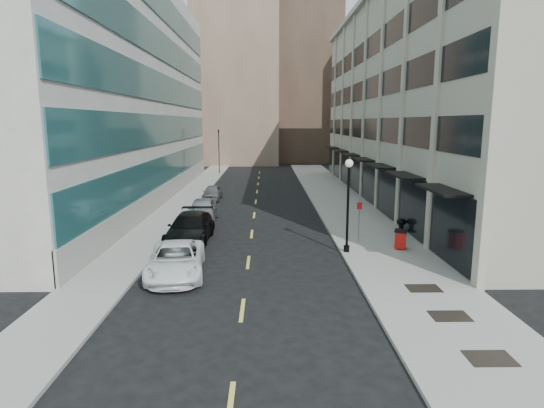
{
  "coord_description": "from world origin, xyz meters",
  "views": [
    {
      "loc": [
        0.92,
        -14.42,
        7.1
      ],
      "look_at": [
        1.23,
        8.83,
        2.89
      ],
      "focal_mm": 30.0,
      "sensor_mm": 36.0,
      "label": 1
    }
  ],
  "objects_px": {
    "lamppost": "(348,197)",
    "urn_planter": "(401,224)",
    "traffic_signal": "(219,132)",
    "car_silver_sedan": "(203,210)",
    "trash_bin": "(401,239)",
    "car_black_pickup": "(190,228)",
    "sign_post": "(359,215)",
    "car_white_van": "(176,260)",
    "car_grey_sedan": "(212,193)"
  },
  "relations": [
    {
      "from": "trash_bin",
      "to": "traffic_signal",
      "type": "bearing_deg",
      "value": 130.75
    },
    {
      "from": "traffic_signal",
      "to": "car_silver_sedan",
      "type": "distance_m",
      "value": 30.66
    },
    {
      "from": "traffic_signal",
      "to": "urn_planter",
      "type": "distance_m",
      "value": 37.68
    },
    {
      "from": "car_white_van",
      "to": "trash_bin",
      "type": "height_order",
      "value": "car_white_van"
    },
    {
      "from": "traffic_signal",
      "to": "car_grey_sedan",
      "type": "xyz_separation_m",
      "value": [
        1.48,
        -21.0,
        -5.04
      ]
    },
    {
      "from": "traffic_signal",
      "to": "car_white_van",
      "type": "height_order",
      "value": "traffic_signal"
    },
    {
      "from": "urn_planter",
      "to": "car_black_pickup",
      "type": "bearing_deg",
      "value": -172.13
    },
    {
      "from": "car_white_van",
      "to": "trash_bin",
      "type": "distance_m",
      "value": 12.31
    },
    {
      "from": "sign_post",
      "to": "car_grey_sedan",
      "type": "bearing_deg",
      "value": 124.09
    },
    {
      "from": "car_grey_sedan",
      "to": "sign_post",
      "type": "xyz_separation_m",
      "value": [
        10.39,
        -15.51,
        1.08
      ]
    },
    {
      "from": "car_white_van",
      "to": "car_grey_sedan",
      "type": "xyz_separation_m",
      "value": [
        -0.74,
        21.0,
        -0.08
      ]
    },
    {
      "from": "car_black_pickup",
      "to": "sign_post",
      "type": "xyz_separation_m",
      "value": [
        9.98,
        -0.53,
        0.9
      ]
    },
    {
      "from": "trash_bin",
      "to": "urn_planter",
      "type": "bearing_deg",
      "value": 93.62
    },
    {
      "from": "urn_planter",
      "to": "car_grey_sedan",
      "type": "bearing_deg",
      "value": 136.01
    },
    {
      "from": "traffic_signal",
      "to": "lamppost",
      "type": "distance_m",
      "value": 40.19
    },
    {
      "from": "traffic_signal",
      "to": "car_silver_sedan",
      "type": "bearing_deg",
      "value": -86.51
    },
    {
      "from": "lamppost",
      "to": "car_silver_sedan",
      "type": "bearing_deg",
      "value": 136.78
    },
    {
      "from": "car_black_pickup",
      "to": "urn_planter",
      "type": "height_order",
      "value": "car_black_pickup"
    },
    {
      "from": "car_grey_sedan",
      "to": "sign_post",
      "type": "relative_size",
      "value": 1.58
    },
    {
      "from": "car_silver_sedan",
      "to": "trash_bin",
      "type": "height_order",
      "value": "car_silver_sedan"
    },
    {
      "from": "sign_post",
      "to": "car_white_van",
      "type": "bearing_deg",
      "value": -150.09
    },
    {
      "from": "car_black_pickup",
      "to": "car_grey_sedan",
      "type": "xyz_separation_m",
      "value": [
        -0.41,
        14.97,
        -0.18
      ]
    },
    {
      "from": "car_silver_sedan",
      "to": "sign_post",
      "type": "height_order",
      "value": "sign_post"
    },
    {
      "from": "lamppost",
      "to": "urn_planter",
      "type": "bearing_deg",
      "value": 46.16
    },
    {
      "from": "car_white_van",
      "to": "trash_bin",
      "type": "relative_size",
      "value": 5.06
    },
    {
      "from": "car_white_van",
      "to": "urn_planter",
      "type": "distance_m",
      "value": 15.09
    },
    {
      "from": "trash_bin",
      "to": "car_black_pickup",
      "type": "bearing_deg",
      "value": -169.26
    },
    {
      "from": "traffic_signal",
      "to": "car_white_van",
      "type": "bearing_deg",
      "value": -86.98
    },
    {
      "from": "car_silver_sedan",
      "to": "car_grey_sedan",
      "type": "distance_m",
      "value": 9.22
    },
    {
      "from": "lamppost",
      "to": "urn_planter",
      "type": "distance_m",
      "value": 6.69
    },
    {
      "from": "car_black_pickup",
      "to": "car_white_van",
      "type": "bearing_deg",
      "value": -85.7
    },
    {
      "from": "traffic_signal",
      "to": "car_black_pickup",
      "type": "height_order",
      "value": "traffic_signal"
    },
    {
      "from": "car_black_pickup",
      "to": "urn_planter",
      "type": "xyz_separation_m",
      "value": [
        13.21,
        1.83,
        -0.17
      ]
    },
    {
      "from": "car_black_pickup",
      "to": "car_silver_sedan",
      "type": "xyz_separation_m",
      "value": [
        -0.05,
        5.76,
        -0.02
      ]
    },
    {
      "from": "car_silver_sedan",
      "to": "car_grey_sedan",
      "type": "xyz_separation_m",
      "value": [
        -0.37,
        9.21,
        -0.16
      ]
    },
    {
      "from": "car_silver_sedan",
      "to": "urn_planter",
      "type": "xyz_separation_m",
      "value": [
        13.26,
        -3.94,
        -0.15
      ]
    },
    {
      "from": "car_black_pickup",
      "to": "trash_bin",
      "type": "xyz_separation_m",
      "value": [
        12.0,
        -2.11,
        -0.13
      ]
    },
    {
      "from": "car_grey_sedan",
      "to": "lamppost",
      "type": "bearing_deg",
      "value": -60.27
    },
    {
      "from": "lamppost",
      "to": "urn_planter",
      "type": "relative_size",
      "value": 5.82
    },
    {
      "from": "car_silver_sedan",
      "to": "urn_planter",
      "type": "distance_m",
      "value": 13.83
    },
    {
      "from": "car_white_van",
      "to": "car_grey_sedan",
      "type": "bearing_deg",
      "value": 86.02
    },
    {
      "from": "car_black_pickup",
      "to": "sign_post",
      "type": "distance_m",
      "value": 10.03
    },
    {
      "from": "car_silver_sedan",
      "to": "lamppost",
      "type": "distance_m",
      "value": 12.51
    },
    {
      "from": "traffic_signal",
      "to": "urn_planter",
      "type": "height_order",
      "value": "traffic_signal"
    },
    {
      "from": "car_black_pickup",
      "to": "urn_planter",
      "type": "distance_m",
      "value": 13.34
    },
    {
      "from": "urn_planter",
      "to": "car_white_van",
      "type": "bearing_deg",
      "value": -148.64
    },
    {
      "from": "car_silver_sedan",
      "to": "lamppost",
      "type": "height_order",
      "value": "lamppost"
    },
    {
      "from": "car_grey_sedan",
      "to": "lamppost",
      "type": "distance_m",
      "value": 20.09
    },
    {
      "from": "car_grey_sedan",
      "to": "sign_post",
      "type": "bearing_deg",
      "value": -54.32
    },
    {
      "from": "traffic_signal",
      "to": "car_grey_sedan",
      "type": "height_order",
      "value": "traffic_signal"
    }
  ]
}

